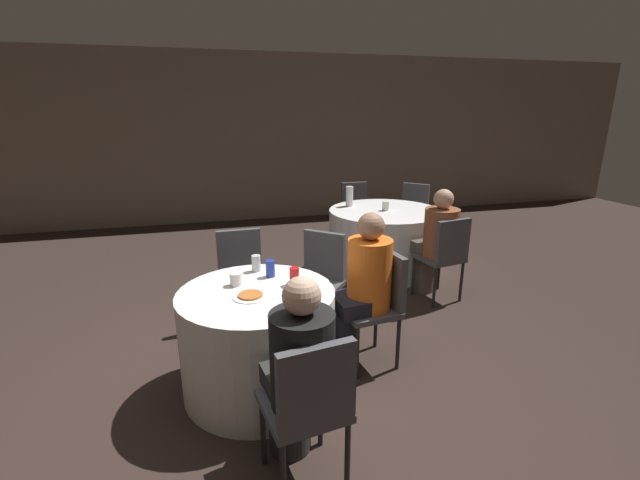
% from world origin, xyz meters
% --- Properties ---
extents(ground_plane, '(16.00, 16.00, 0.00)m').
position_xyz_m(ground_plane, '(0.00, 0.00, 0.00)').
color(ground_plane, '#332621').
extents(wall_back, '(16.00, 0.06, 2.80)m').
position_xyz_m(wall_back, '(0.00, 4.94, 1.40)').
color(wall_back, '#7A6B5B').
rests_on(wall_back, ground_plane).
extents(table_near, '(1.05, 1.05, 0.73)m').
position_xyz_m(table_near, '(-0.11, 0.02, 0.36)').
color(table_near, white).
rests_on(table_near, ground_plane).
extents(table_far, '(1.35, 1.35, 0.73)m').
position_xyz_m(table_far, '(1.67, 2.03, 0.36)').
color(table_far, white).
rests_on(table_far, ground_plane).
extents(chair_near_northeast, '(0.56, 0.56, 0.88)m').
position_xyz_m(chair_near_northeast, '(0.51, 0.72, 0.53)').
color(chair_near_northeast, '#47474C').
rests_on(chair_near_northeast, ground_plane).
extents(chair_near_north, '(0.41, 0.42, 0.88)m').
position_xyz_m(chair_near_north, '(-0.14, 0.96, 0.53)').
color(chair_near_north, '#47474C').
rests_on(chair_near_north, ground_plane).
extents(chair_near_south, '(0.46, 0.46, 0.88)m').
position_xyz_m(chair_near_south, '(0.03, -0.90, 0.53)').
color(chair_near_south, '#47474C').
rests_on(chair_near_south, ground_plane).
extents(chair_near_east, '(0.45, 0.45, 0.88)m').
position_xyz_m(chair_near_east, '(0.81, 0.14, 0.53)').
color(chair_near_east, '#47474C').
rests_on(chair_near_east, ground_plane).
extents(chair_far_north, '(0.40, 0.41, 0.88)m').
position_xyz_m(chair_far_north, '(1.68, 3.11, 0.53)').
color(chair_far_north, '#47474C').
rests_on(chair_far_north, ground_plane).
extents(chair_far_south, '(0.46, 0.47, 0.88)m').
position_xyz_m(chair_far_south, '(1.86, 0.96, 0.53)').
color(chair_far_south, '#47474C').
rests_on(chair_far_south, ground_plane).
extents(chair_far_northeast, '(0.57, 0.57, 0.88)m').
position_xyz_m(chair_far_northeast, '(2.43, 2.80, 0.53)').
color(chair_far_northeast, '#47474C').
rests_on(chair_far_northeast, ground_plane).
extents(person_floral_shirt, '(0.38, 0.51, 1.14)m').
position_xyz_m(person_floral_shirt, '(1.83, 1.12, 0.58)').
color(person_floral_shirt, '#4C4238').
rests_on(person_floral_shirt, ground_plane).
extents(person_black_shirt, '(0.35, 0.50, 1.14)m').
position_xyz_m(person_black_shirt, '(0.00, -0.74, 0.58)').
color(person_black_shirt, '#282828').
rests_on(person_black_shirt, ground_plane).
extents(person_orange_shirt, '(0.50, 0.35, 1.19)m').
position_xyz_m(person_orange_shirt, '(0.66, 0.12, 0.60)').
color(person_orange_shirt, black).
rests_on(person_orange_shirt, ground_plane).
extents(pizza_plate_near, '(0.23, 0.23, 0.02)m').
position_xyz_m(pizza_plate_near, '(-0.16, -0.05, 0.74)').
color(pizza_plate_near, white).
rests_on(pizza_plate_near, table_near).
extents(soda_can_red, '(0.07, 0.07, 0.12)m').
position_xyz_m(soda_can_red, '(0.16, 0.07, 0.79)').
color(soda_can_red, red).
rests_on(soda_can_red, table_near).
extents(soda_can_blue, '(0.07, 0.07, 0.12)m').
position_xyz_m(soda_can_blue, '(0.02, 0.26, 0.79)').
color(soda_can_blue, '#1E38A5').
rests_on(soda_can_blue, table_near).
extents(soda_can_silver, '(0.07, 0.07, 0.12)m').
position_xyz_m(soda_can_silver, '(-0.06, 0.40, 0.79)').
color(soda_can_silver, silver).
rests_on(soda_can_silver, table_near).
extents(cup_near, '(0.08, 0.08, 0.09)m').
position_xyz_m(cup_near, '(-0.23, 0.17, 0.77)').
color(cup_near, white).
rests_on(cup_near, table_near).
extents(bottle_far, '(0.09, 0.09, 0.25)m').
position_xyz_m(bottle_far, '(1.32, 2.35, 0.85)').
color(bottle_far, white).
rests_on(bottle_far, table_far).
extents(cup_far, '(0.08, 0.08, 0.11)m').
position_xyz_m(cup_far, '(1.66, 2.02, 0.78)').
color(cup_far, silver).
rests_on(cup_far, table_far).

